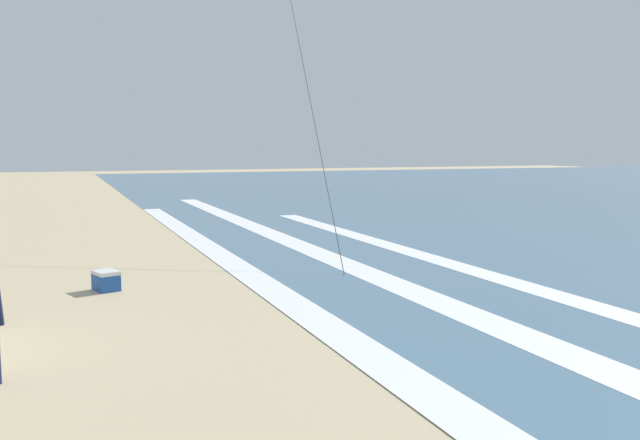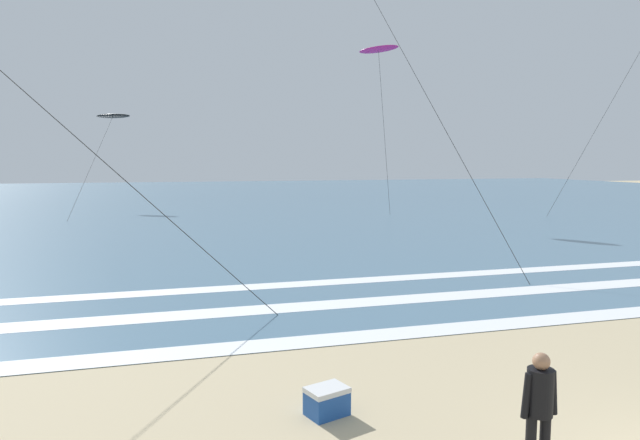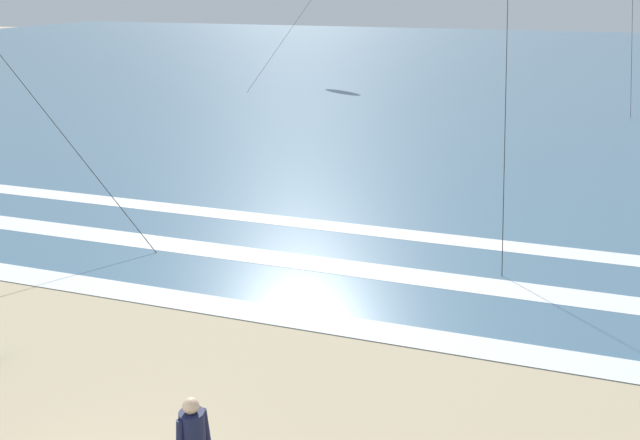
# 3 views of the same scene
# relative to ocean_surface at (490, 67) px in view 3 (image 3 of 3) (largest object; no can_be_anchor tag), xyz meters

# --- Properties ---
(ocean_surface) EXTENTS (140.00, 90.00, 0.01)m
(ocean_surface) POSITION_rel_ocean_surface_xyz_m (0.00, 0.00, 0.00)
(ocean_surface) COLOR slate
(ocean_surface) RESTS_ON ground
(wave_foam_shoreline) EXTENTS (44.11, 0.82, 0.01)m
(wave_foam_shoreline) POSITION_rel_ocean_surface_xyz_m (-1.41, -44.60, 0.01)
(wave_foam_shoreline) COLOR white
(wave_foam_shoreline) RESTS_ON ocean_surface
(wave_foam_mid_break) EXTENTS (57.50, 0.91, 0.01)m
(wave_foam_mid_break) POSITION_rel_ocean_surface_xyz_m (-0.09, -41.80, 0.01)
(wave_foam_mid_break) COLOR white
(wave_foam_mid_break) RESTS_ON ocean_surface
(wave_foam_outer_break) EXTENTS (36.95, 0.80, 0.01)m
(wave_foam_outer_break) POSITION_rel_ocean_surface_xyz_m (0.42, -39.14, 0.01)
(wave_foam_outer_break) COLOR white
(wave_foam_outer_break) RESTS_ON ocean_surface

